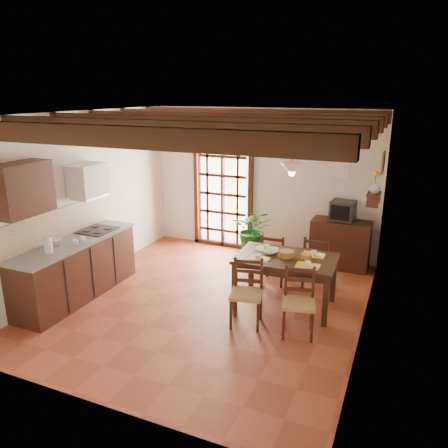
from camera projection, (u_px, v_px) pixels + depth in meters
The scene contains 25 objects.
ground_plane at pixel (208, 302), 6.67m from camera, with size 5.00×5.00×0.00m, color brown.
room_shell at pixel (206, 186), 6.14m from camera, with size 4.52×5.02×2.81m.
ceiling_beams at pixel (206, 122), 5.88m from camera, with size 4.50×4.34×0.20m.
french_door at pixel (223, 190), 8.78m from camera, with size 1.26×0.11×2.32m.
kitchen_counter at pixel (76, 268), 6.74m from camera, with size 0.64×2.25×1.38m.
upper_cabinet at pixel (22, 189), 5.77m from camera, with size 0.35×0.80×0.70m, color #341910.
range_hood at pixel (88, 181), 6.89m from camera, with size 0.38×0.60×0.54m.
counter_items at pixel (77, 236), 6.68m from camera, with size 0.50×1.43×0.25m.
dining_table at pixel (286, 263), 6.38m from camera, with size 1.46×0.97×0.78m.
chair_near_left at pixel (246, 305), 5.97m from camera, with size 0.50×0.49×0.92m.
chair_near_right at pixel (298, 314), 5.72m from camera, with size 0.50×0.49×0.91m.
chair_far_left at pixel (274, 267), 7.28m from camera, with size 0.40×0.38×0.87m.
chair_far_right at pixel (317, 273), 7.03m from camera, with size 0.46×0.44×0.91m.
table_setting at pixel (286, 254), 6.34m from camera, with size 1.04×0.69×0.10m.
table_bowl at pixel (270, 252), 6.48m from camera, with size 0.22×0.22×0.05m, color white.
sideboard at pixel (340, 244), 7.89m from camera, with size 1.03×0.47×0.88m, color #341910.
crt_tv at pixel (343, 211), 7.70m from camera, with size 0.44×0.41×0.35m.
fuse_box at pixel (342, 170), 7.77m from camera, with size 0.25×0.03×0.32m, color white.
plant_pot at pixel (253, 253), 8.39m from camera, with size 0.39×0.39×0.24m, color maroon.
potted_plant at pixel (253, 230), 8.25m from camera, with size 1.89×1.62×2.11m, color #144C19.
wall_shelf at pixel (374, 196), 6.83m from camera, with size 0.20×0.42×0.20m.
shelf_vase at pixel (375, 188), 6.79m from camera, with size 0.15×0.15×0.15m, color #B2BFB2.
shelf_flowers at pixel (376, 175), 6.73m from camera, with size 0.14×0.14×0.36m.
framed_picture at pixel (383, 162), 6.64m from camera, with size 0.03×0.32×0.32m.
pendant_lamp at pixel (292, 167), 6.06m from camera, with size 0.36×0.36×0.84m.
Camera 1 is at (2.61, -5.44, 3.09)m, focal length 35.00 mm.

